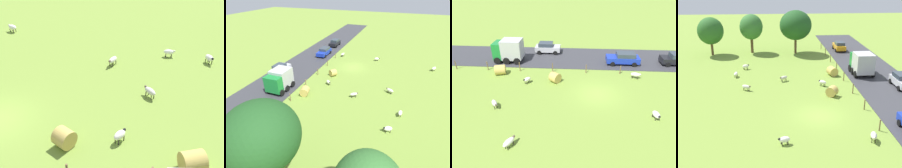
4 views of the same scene
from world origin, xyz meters
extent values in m
plane|color=olive|center=(0.00, 0.00, 0.00)|extent=(160.00, 160.00, 0.00)
cube|color=#38383D|center=(9.86, 0.00, 0.03)|extent=(8.00, 80.00, 0.06)
ellipsoid|color=white|center=(-9.55, 12.22, 0.47)|extent=(0.55, 0.97, 0.45)
ellipsoid|color=silver|center=(-9.50, 12.65, 0.57)|extent=(0.21, 0.28, 0.20)
cylinder|color=#2D2823|center=(-9.65, 12.49, 0.15)|extent=(0.07, 0.07, 0.30)
cylinder|color=#2D2823|center=(-9.40, 12.46, 0.15)|extent=(0.07, 0.07, 0.30)
cylinder|color=#2D2823|center=(-9.71, 11.98, 0.15)|extent=(0.07, 0.07, 0.30)
cylinder|color=#2D2823|center=(-9.46, 11.95, 0.15)|extent=(0.07, 0.07, 0.30)
ellipsoid|color=silver|center=(1.79, 8.05, 0.52)|extent=(1.04, 0.95, 0.48)
ellipsoid|color=black|center=(1.44, 8.32, 0.63)|extent=(0.32, 0.30, 0.20)
cylinder|color=#2D2823|center=(1.51, 8.11, 0.17)|extent=(0.07, 0.07, 0.34)
cylinder|color=#2D2823|center=(1.67, 8.32, 0.17)|extent=(0.07, 0.07, 0.34)
cylinder|color=#2D2823|center=(1.92, 7.79, 0.17)|extent=(0.07, 0.07, 0.34)
cylinder|color=#2D2823|center=(2.08, 8.00, 0.17)|extent=(0.07, 0.07, 0.34)
ellipsoid|color=white|center=(-3.76, -4.91, 0.48)|extent=(1.02, 0.69, 0.50)
ellipsoid|color=black|center=(-4.19, -5.00, 0.60)|extent=(0.29, 0.23, 0.20)
cylinder|color=#2D2823|center=(-3.98, -5.10, 0.15)|extent=(0.07, 0.07, 0.29)
cylinder|color=#2D2823|center=(-4.04, -4.83, 0.15)|extent=(0.07, 0.07, 0.29)
cylinder|color=#2D2823|center=(-3.48, -4.99, 0.15)|extent=(0.07, 0.07, 0.29)
cylinder|color=#2D2823|center=(-3.54, -4.72, 0.15)|extent=(0.07, 0.07, 0.29)
ellipsoid|color=white|center=(-14.57, -3.57, 0.52)|extent=(0.96, 1.12, 0.52)
ellipsoid|color=silver|center=(-14.82, -3.97, 0.64)|extent=(0.29, 0.32, 0.20)
cylinder|color=#2D2823|center=(-14.59, -3.88, 0.16)|extent=(0.07, 0.07, 0.33)
cylinder|color=#2D2823|center=(-14.84, -3.73, 0.16)|extent=(0.07, 0.07, 0.33)
cylinder|color=#2D2823|center=(-14.31, -3.41, 0.16)|extent=(0.07, 0.07, 0.33)
cylinder|color=#2D2823|center=(-14.55, -3.26, 0.16)|extent=(0.07, 0.07, 0.33)
ellipsoid|color=beige|center=(3.81, -4.91, 0.54)|extent=(0.79, 1.19, 0.52)
ellipsoid|color=silver|center=(3.67, -5.41, 0.65)|extent=(0.24, 0.30, 0.20)
cylinder|color=#2D2823|center=(3.87, -5.24, 0.17)|extent=(0.07, 0.07, 0.34)
cylinder|color=#2D2823|center=(3.59, -5.16, 0.17)|extent=(0.07, 0.07, 0.34)
cylinder|color=#2D2823|center=(4.03, -4.66, 0.17)|extent=(0.07, 0.07, 0.34)
cylinder|color=#2D2823|center=(3.75, -4.58, 0.17)|extent=(0.07, 0.07, 0.34)
ellipsoid|color=beige|center=(-3.04, 10.16, 0.51)|extent=(1.16, 1.01, 0.45)
ellipsoid|color=brown|center=(-3.47, 9.85, 0.61)|extent=(0.32, 0.30, 0.20)
cylinder|color=#2D2823|center=(-3.22, 9.88, 0.17)|extent=(0.07, 0.07, 0.34)
cylinder|color=#2D2823|center=(-3.36, 10.08, 0.17)|extent=(0.07, 0.07, 0.34)
cylinder|color=#2D2823|center=(-2.73, 10.23, 0.17)|extent=(0.07, 0.07, 0.34)
cylinder|color=#2D2823|center=(-2.87, 10.43, 0.17)|extent=(0.07, 0.07, 0.34)
ellipsoid|color=silver|center=(-7.79, 7.25, 0.50)|extent=(1.19, 0.93, 0.46)
ellipsoid|color=brown|center=(-7.33, 7.00, 0.61)|extent=(0.31, 0.28, 0.20)
cylinder|color=#2D2823|center=(-7.46, 7.22, 0.17)|extent=(0.07, 0.07, 0.33)
cylinder|color=#2D2823|center=(-7.58, 7.00, 0.17)|extent=(0.07, 0.07, 0.33)
cylinder|color=#2D2823|center=(-8.00, 7.51, 0.17)|extent=(0.07, 0.07, 0.33)
cylinder|color=#2D2823|center=(-8.12, 7.29, 0.17)|extent=(0.07, 0.07, 0.33)
ellipsoid|color=white|center=(-8.48, 15.57, 0.52)|extent=(1.04, 0.83, 0.51)
ellipsoid|color=black|center=(-8.08, 15.75, 0.63)|extent=(0.31, 0.27, 0.20)
cylinder|color=#2D2823|center=(-8.30, 15.80, 0.16)|extent=(0.07, 0.07, 0.33)
cylinder|color=#2D2823|center=(-8.19, 15.55, 0.16)|extent=(0.07, 0.07, 0.33)
cylinder|color=#2D2823|center=(-8.76, 15.60, 0.16)|extent=(0.07, 0.07, 0.33)
cylinder|color=#2D2823|center=(-8.65, 15.34, 0.16)|extent=(0.07, 0.07, 0.33)
cylinder|color=tan|center=(3.87, 12.02, 0.62)|extent=(1.52, 1.55, 1.24)
cylinder|color=tan|center=(2.29, 4.81, 0.60)|extent=(1.57, 1.54, 1.20)
cylinder|color=brown|center=(-0.21, 24.48, 1.55)|extent=(0.42, 0.42, 3.10)
ellipsoid|color=#1E4C1E|center=(-0.21, 24.48, 5.02)|extent=(5.60, 5.60, 5.14)
cylinder|color=brown|center=(4.94, -3.29, 0.56)|extent=(0.12, 0.12, 1.12)
cylinder|color=brown|center=(4.94, 1.06, 0.57)|extent=(0.12, 0.12, 1.15)
cylinder|color=brown|center=(4.94, 5.42, 0.62)|extent=(0.12, 0.12, 1.23)
cylinder|color=brown|center=(4.94, 9.77, 0.61)|extent=(0.12, 0.12, 1.23)
cylinder|color=brown|center=(4.94, 14.13, 0.60)|extent=(0.12, 0.12, 1.20)
cylinder|color=brown|center=(4.94, 18.48, 0.61)|extent=(0.12, 0.12, 1.23)
cylinder|color=brown|center=(4.94, 22.84, 0.63)|extent=(0.12, 0.12, 1.27)
cube|color=#197F33|center=(8.01, 13.46, 1.69)|extent=(2.44, 1.20, 2.30)
cube|color=#B2B2B7|center=(8.01, 11.49, 1.88)|extent=(2.44, 2.75, 2.69)
cylinder|color=black|center=(6.79, 13.46, 0.54)|extent=(0.30, 0.96, 0.96)
cylinder|color=black|center=(9.23, 13.46, 0.54)|extent=(0.30, 0.96, 0.96)
cylinder|color=black|center=(6.79, 12.17, 0.54)|extent=(0.30, 0.96, 0.96)
cylinder|color=black|center=(9.23, 12.17, 0.54)|extent=(0.30, 0.96, 0.96)
cylinder|color=black|center=(6.79, 10.66, 0.54)|extent=(0.30, 0.96, 0.96)
cylinder|color=black|center=(9.23, 10.66, 0.54)|extent=(0.30, 0.96, 0.96)
cube|color=#1933B2|center=(8.01, -4.12, 0.76)|extent=(1.90, 4.53, 0.76)
cube|color=#333D47|center=(8.01, -4.46, 1.42)|extent=(1.67, 2.49, 0.56)
cylinder|color=black|center=(7.06, -2.65, 0.38)|extent=(0.22, 0.64, 0.64)
cylinder|color=black|center=(8.96, -2.65, 0.38)|extent=(0.22, 0.64, 0.64)
cylinder|color=black|center=(7.06, -5.60, 0.38)|extent=(0.22, 0.64, 0.64)
cylinder|color=black|center=(8.96, -5.60, 0.38)|extent=(0.22, 0.64, 0.64)
cube|color=#B7B7BC|center=(11.63, 6.94, 0.76)|extent=(1.89, 3.91, 0.77)
cube|color=#333D47|center=(11.63, 7.23, 1.43)|extent=(1.67, 2.15, 0.56)
cylinder|color=black|center=(12.57, 5.67, 0.38)|extent=(0.22, 0.64, 0.64)
cylinder|color=black|center=(10.68, 5.67, 0.38)|extent=(0.22, 0.64, 0.64)
cylinder|color=black|center=(12.57, 8.21, 0.38)|extent=(0.22, 0.64, 0.64)
cylinder|color=black|center=(10.68, 8.21, 0.38)|extent=(0.22, 0.64, 0.64)
cube|color=black|center=(8.27, -11.44, 0.75)|extent=(1.87, 3.91, 0.74)
cube|color=#333D47|center=(8.27, -11.74, 1.40)|extent=(1.65, 2.15, 0.56)
cylinder|color=black|center=(7.33, -10.17, 0.38)|extent=(0.22, 0.64, 0.64)
cylinder|color=black|center=(9.21, -10.17, 0.38)|extent=(0.22, 0.64, 0.64)
cylinder|color=black|center=(7.33, -12.71, 0.38)|extent=(0.22, 0.64, 0.64)
cylinder|color=black|center=(9.21, -12.71, 0.38)|extent=(0.22, 0.64, 0.64)
camera|label=1|loc=(16.15, 8.22, 13.21)|focal=50.78mm
camera|label=2|loc=(-8.46, 31.24, 14.36)|focal=28.80mm
camera|label=3|loc=(-17.89, 2.43, 11.68)|focal=31.32mm
camera|label=4|loc=(-4.75, -25.12, 13.22)|focal=45.47mm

